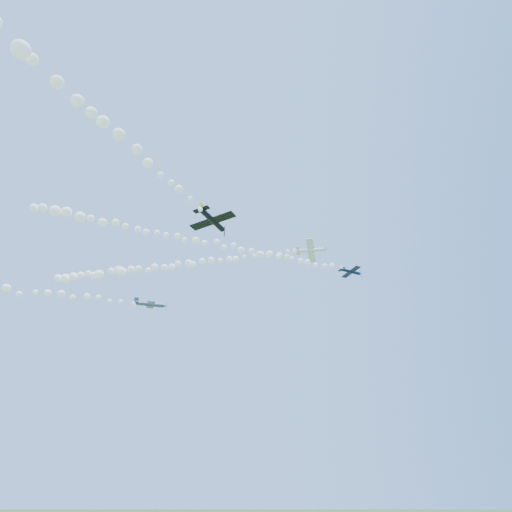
{
  "coord_description": "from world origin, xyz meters",
  "views": [
    {
      "loc": [
        6.68,
        -82.12,
        2.0
      ],
      "look_at": [
        6.93,
        -3.99,
        47.42
      ],
      "focal_mm": 30.0,
      "sensor_mm": 36.0,
      "label": 1
    }
  ],
  "objects_px": {
    "plane_navy": "(351,272)",
    "plane_black": "(212,220)",
    "plane_white": "(311,250)",
    "plane_grey": "(150,304)"
  },
  "relations": [
    {
      "from": "plane_white",
      "to": "plane_black",
      "type": "relative_size",
      "value": 1.07
    },
    {
      "from": "plane_grey",
      "to": "plane_navy",
      "type": "bearing_deg",
      "value": -20.15
    },
    {
      "from": "plane_navy",
      "to": "plane_grey",
      "type": "height_order",
      "value": "plane_navy"
    },
    {
      "from": "plane_white",
      "to": "plane_navy",
      "type": "relative_size",
      "value": 1.27
    },
    {
      "from": "plane_navy",
      "to": "plane_grey",
      "type": "bearing_deg",
      "value": 153.61
    },
    {
      "from": "plane_white",
      "to": "plane_navy",
      "type": "bearing_deg",
      "value": 4.24
    },
    {
      "from": "plane_white",
      "to": "plane_grey",
      "type": "relative_size",
      "value": 1.0
    },
    {
      "from": "plane_navy",
      "to": "plane_black",
      "type": "distance_m",
      "value": 45.5
    },
    {
      "from": "plane_black",
      "to": "plane_navy",
      "type": "bearing_deg",
      "value": -12.3
    },
    {
      "from": "plane_navy",
      "to": "plane_black",
      "type": "xyz_separation_m",
      "value": [
        -29.15,
        -33.76,
        -8.98
      ]
    }
  ]
}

